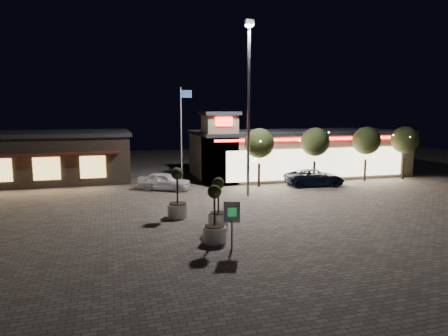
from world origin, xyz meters
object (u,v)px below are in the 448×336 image
object	(u,v)px
pickup_truck	(315,177)
planter_left	(178,202)
planter_mid	(215,224)
valet_sign	(232,216)
white_sedan	(164,181)

from	to	relation	value
pickup_truck	planter_left	size ratio (longest dim) A/B	1.70
planter_mid	valet_sign	world-z (taller)	planter_mid
pickup_truck	white_sedan	size ratio (longest dim) A/B	1.20
white_sedan	valet_sign	bearing A→B (deg)	-147.97
planter_left	valet_sign	world-z (taller)	planter_left
planter_mid	valet_sign	bearing A→B (deg)	-69.38
planter_mid	valet_sign	size ratio (longest dim) A/B	1.25
pickup_truck	white_sedan	distance (m)	12.36
white_sedan	planter_mid	world-z (taller)	planter_mid
white_sedan	planter_mid	xyz separation A→B (m)	(0.61, -13.22, 0.14)
planter_left	valet_sign	distance (m)	6.30
white_sedan	valet_sign	world-z (taller)	valet_sign
planter_mid	planter_left	bearing A→B (deg)	100.95
planter_left	planter_mid	xyz separation A→B (m)	(0.94, -4.87, -0.06)
planter_mid	valet_sign	distance (m)	1.49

